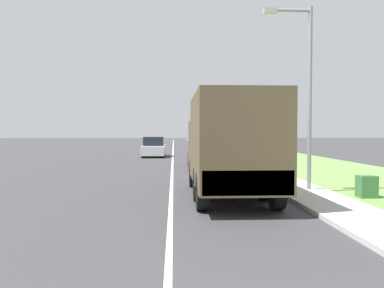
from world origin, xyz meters
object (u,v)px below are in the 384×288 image
object	(u,v)px
military_truck	(229,144)
car_nearest_ahead	(204,156)
car_second_ahead	(154,148)
lamp_post	(303,79)

from	to	relation	value
military_truck	car_nearest_ahead	bearing A→B (deg)	89.70
car_second_ahead	military_truck	bearing A→B (deg)	-80.23
car_second_ahead	lamp_post	bearing A→B (deg)	-72.32
military_truck	lamp_post	bearing A→B (deg)	17.33
military_truck	car_nearest_ahead	xyz separation A→B (m)	(0.05, 10.23, -1.06)
lamp_post	military_truck	bearing A→B (deg)	-162.67
military_truck	car_second_ahead	size ratio (longest dim) A/B	1.49
military_truck	car_second_ahead	distance (m)	20.40
car_nearest_ahead	car_second_ahead	distance (m)	10.47
car_nearest_ahead	car_second_ahead	xyz separation A→B (m)	(-3.51, 9.86, 0.09)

